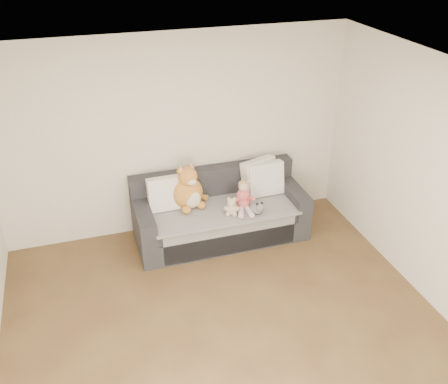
# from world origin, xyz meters

# --- Properties ---
(room_shell) EXTENTS (5.00, 5.00, 5.00)m
(room_shell) POSITION_xyz_m (0.00, 0.42, 1.30)
(room_shell) COLOR brown
(room_shell) RESTS_ON ground
(sofa) EXTENTS (2.20, 0.94, 0.85)m
(sofa) POSITION_xyz_m (0.44, 2.06, 0.31)
(sofa) COLOR #252529
(sofa) RESTS_ON ground
(cushion_left) EXTENTS (0.47, 0.22, 0.44)m
(cushion_left) POSITION_xyz_m (-0.23, 2.17, 0.69)
(cushion_left) COLOR silver
(cushion_left) RESTS_ON sofa
(cushion_right_back) EXTENTS (0.54, 0.37, 0.47)m
(cushion_right_back) POSITION_xyz_m (1.04, 2.24, 0.70)
(cushion_right_back) COLOR silver
(cushion_right_back) RESTS_ON sofa
(cushion_right_front) EXTENTS (0.49, 0.23, 0.46)m
(cushion_right_front) POSITION_xyz_m (1.09, 2.14, 0.69)
(cushion_right_front) COLOR silver
(cushion_right_front) RESTS_ON sofa
(toddler) EXTENTS (0.27, 0.40, 0.39)m
(toddler) POSITION_xyz_m (0.69, 1.86, 0.63)
(toddler) COLOR #DD5B4E
(toddler) RESTS_ON sofa
(plush_cat) EXTENTS (0.50, 0.48, 0.62)m
(plush_cat) POSITION_xyz_m (0.04, 2.14, 0.70)
(plush_cat) COLOR #B26427
(plush_cat) RESTS_ON sofa
(teddy_bear) EXTENTS (0.19, 0.15, 0.25)m
(teddy_bear) POSITION_xyz_m (0.50, 1.77, 0.57)
(teddy_bear) COLOR beige
(teddy_bear) RESTS_ON sofa
(plush_cow) EXTENTS (0.16, 0.24, 0.20)m
(plush_cow) POSITION_xyz_m (0.82, 1.70, 0.55)
(plush_cow) COLOR white
(plush_cow) RESTS_ON sofa
(sippy_cup) EXTENTS (0.11, 0.09, 0.12)m
(sippy_cup) POSITION_xyz_m (0.64, 1.89, 0.54)
(sippy_cup) COLOR #653BA2
(sippy_cup) RESTS_ON sofa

